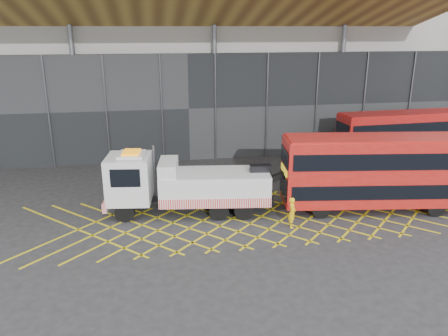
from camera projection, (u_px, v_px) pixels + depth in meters
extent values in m
plane|color=#262629|center=(173.00, 223.00, 22.98)|extent=(120.00, 120.00, 0.00)
cube|color=gold|center=(78.00, 230.00, 22.20)|extent=(7.16, 7.16, 0.01)
cube|color=gold|center=(78.00, 230.00, 22.20)|extent=(7.16, 7.16, 0.01)
cube|color=gold|center=(110.00, 227.00, 22.46)|extent=(7.16, 7.16, 0.01)
cube|color=gold|center=(110.00, 227.00, 22.46)|extent=(7.16, 7.16, 0.01)
cube|color=gold|center=(142.00, 225.00, 22.72)|extent=(7.16, 7.16, 0.01)
cube|color=gold|center=(142.00, 225.00, 22.72)|extent=(7.16, 7.16, 0.01)
cube|color=gold|center=(173.00, 223.00, 22.97)|extent=(7.16, 7.16, 0.01)
cube|color=gold|center=(173.00, 223.00, 22.97)|extent=(7.16, 7.16, 0.01)
cube|color=gold|center=(203.00, 221.00, 23.23)|extent=(7.16, 7.16, 0.01)
cube|color=gold|center=(203.00, 221.00, 23.23)|extent=(7.16, 7.16, 0.01)
cube|color=gold|center=(232.00, 218.00, 23.49)|extent=(7.16, 7.16, 0.01)
cube|color=gold|center=(232.00, 218.00, 23.49)|extent=(7.16, 7.16, 0.01)
cube|color=gold|center=(261.00, 216.00, 23.74)|extent=(7.16, 7.16, 0.01)
cube|color=gold|center=(261.00, 216.00, 23.74)|extent=(7.16, 7.16, 0.01)
cube|color=gold|center=(289.00, 214.00, 24.00)|extent=(7.16, 7.16, 0.01)
cube|color=gold|center=(289.00, 214.00, 24.00)|extent=(7.16, 7.16, 0.01)
cube|color=gold|center=(317.00, 212.00, 24.26)|extent=(7.16, 7.16, 0.01)
cube|color=gold|center=(317.00, 212.00, 24.26)|extent=(7.16, 7.16, 0.01)
cube|color=gold|center=(344.00, 210.00, 24.52)|extent=(7.16, 7.16, 0.01)
cube|color=gold|center=(344.00, 210.00, 24.52)|extent=(7.16, 7.16, 0.01)
cube|color=gold|center=(371.00, 209.00, 24.77)|extent=(7.16, 7.16, 0.01)
cube|color=gold|center=(371.00, 209.00, 24.77)|extent=(7.16, 7.16, 0.01)
cube|color=gold|center=(396.00, 207.00, 25.03)|extent=(7.16, 7.16, 0.01)
cube|color=gold|center=(396.00, 207.00, 25.03)|extent=(7.16, 7.16, 0.01)
cube|color=gold|center=(422.00, 205.00, 25.29)|extent=(7.16, 7.16, 0.01)
cube|color=gold|center=(422.00, 205.00, 25.29)|extent=(7.16, 7.16, 0.01)
cube|color=#979792|center=(179.00, 37.00, 38.35)|extent=(55.00, 14.00, 18.00)
cube|color=black|center=(188.00, 108.00, 33.04)|extent=(55.00, 0.80, 8.00)
cylinder|color=#595B60|center=(77.00, 98.00, 31.26)|extent=(0.36, 0.36, 10.00)
cylinder|color=#595B60|center=(215.00, 94.00, 32.86)|extent=(0.36, 0.36, 10.00)
cylinder|color=#595B60|center=(340.00, 91.00, 34.47)|extent=(0.36, 0.36, 10.00)
cube|color=black|center=(191.00, 201.00, 24.07)|extent=(9.14, 2.08, 0.33)
cube|color=white|center=(130.00, 178.00, 23.51)|extent=(2.58, 2.66, 2.49)
cube|color=black|center=(107.00, 171.00, 23.32)|extent=(0.31, 2.09, 1.05)
cube|color=red|center=(109.00, 200.00, 23.84)|extent=(0.55, 2.50, 0.53)
cube|color=orange|center=(131.00, 152.00, 23.06)|extent=(1.00, 1.25, 0.11)
cube|color=white|center=(215.00, 185.00, 23.85)|extent=(6.18, 3.11, 1.53)
cube|color=red|center=(215.00, 204.00, 22.86)|extent=(5.89, 0.80, 0.53)
cube|color=white|center=(168.00, 167.00, 23.40)|extent=(1.24, 2.40, 0.67)
cube|color=black|center=(260.00, 169.00, 23.67)|extent=(1.20, 0.62, 0.48)
cube|color=black|center=(277.00, 177.00, 23.86)|extent=(2.12, 0.59, 1.03)
cylinder|color=black|center=(125.00, 212.00, 23.01)|extent=(1.09, 0.46, 1.05)
cylinder|color=black|center=(131.00, 198.00, 24.92)|extent=(1.09, 0.46, 1.05)
cylinder|color=black|center=(244.00, 210.00, 23.28)|extent=(1.09, 0.46, 1.05)
cylinder|color=black|center=(241.00, 196.00, 25.19)|extent=(1.09, 0.46, 1.05)
cylinder|color=#595B60|center=(154.00, 164.00, 24.31)|extent=(0.13, 0.13, 2.10)
cube|color=#AD140F|center=(378.00, 170.00, 24.00)|extent=(10.56, 3.75, 3.65)
cube|color=black|center=(376.00, 185.00, 24.27)|extent=(10.16, 3.75, 0.80)
cube|color=black|center=(379.00, 156.00, 23.74)|extent=(10.16, 3.75, 0.89)
cube|color=black|center=(284.00, 185.00, 24.07)|extent=(0.34, 2.10, 1.22)
cube|color=black|center=(285.00, 157.00, 23.56)|extent=(0.34, 2.10, 0.89)
cube|color=yellow|center=(284.00, 170.00, 23.79)|extent=(0.28, 1.67, 0.33)
cube|color=#AD140F|center=(382.00, 138.00, 23.43)|extent=(10.33, 3.53, 0.11)
cylinder|color=black|center=(321.00, 209.00, 23.45)|extent=(1.01, 0.41, 0.98)
cylinder|color=black|center=(312.00, 195.00, 25.44)|extent=(1.01, 0.41, 0.98)
cylinder|color=black|center=(436.00, 208.00, 23.67)|extent=(1.01, 0.41, 0.98)
cylinder|color=black|center=(418.00, 194.00, 25.66)|extent=(1.01, 0.41, 0.98)
cube|color=#9E0F0C|center=(402.00, 136.00, 32.31)|extent=(9.70, 2.66, 3.39)
cube|color=black|center=(400.00, 146.00, 32.55)|extent=(9.32, 2.71, 0.74)
cube|color=black|center=(403.00, 126.00, 32.07)|extent=(9.32, 2.71, 0.83)
cube|color=black|center=(341.00, 149.00, 31.56)|extent=(0.15, 1.96, 1.14)
cube|color=black|center=(343.00, 129.00, 31.09)|extent=(0.15, 1.96, 0.83)
cube|color=yellow|center=(342.00, 138.00, 31.30)|extent=(0.13, 1.56, 0.31)
cube|color=#9E0F0C|center=(405.00, 113.00, 31.78)|extent=(9.50, 2.48, 0.10)
cylinder|color=black|center=(369.00, 164.00, 31.31)|extent=(0.92, 0.30, 0.91)
cylinder|color=black|center=(355.00, 157.00, 33.10)|extent=(0.92, 0.30, 0.91)
cylinder|color=black|center=(440.00, 159.00, 32.50)|extent=(0.92, 0.30, 0.91)
cylinder|color=black|center=(423.00, 152.00, 34.29)|extent=(0.92, 0.30, 0.91)
imported|color=yellow|center=(292.00, 212.00, 22.28)|extent=(0.53, 0.67, 1.61)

